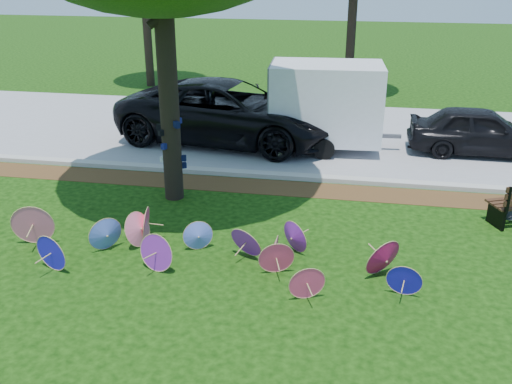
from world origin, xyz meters
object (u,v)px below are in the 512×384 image
parasol_pile (194,244)px  cargo_trailer (326,102)px  black_van (229,112)px  dark_pickup (481,131)px

parasol_pile → cargo_trailer: 7.61m
black_van → cargo_trailer: size_ratio=2.12×
dark_pickup → cargo_trailer: 4.52m
black_van → dark_pickup: black_van is taller
parasol_pile → cargo_trailer: size_ratio=2.50×
parasol_pile → black_van: black_van is taller
parasol_pile → black_van: 7.57m
black_van → parasol_pile: bearing=-164.6°
parasol_pile → dark_pickup: bearing=49.8°
parasol_pile → cargo_trailer: (1.94, 7.29, 1.05)m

